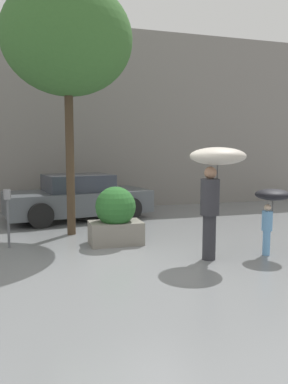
# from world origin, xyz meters

# --- Properties ---
(ground_plane) EXTENTS (40.00, 40.00, 0.00)m
(ground_plane) POSITION_xyz_m (0.00, 0.00, 0.00)
(ground_plane) COLOR slate
(building_facade) EXTENTS (18.00, 0.30, 6.00)m
(building_facade) POSITION_xyz_m (0.00, 6.50, 3.00)
(building_facade) COLOR gray
(building_facade) RESTS_ON ground
(planter_box) EXTENTS (1.09, 0.84, 1.21)m
(planter_box) POSITION_xyz_m (0.14, 1.37, 0.58)
(planter_box) COLOR gray
(planter_box) RESTS_ON ground
(person_adult) EXTENTS (0.99, 0.99, 2.01)m
(person_adult) POSITION_xyz_m (1.62, -0.20, 1.58)
(person_adult) COLOR #2D2D33
(person_adult) RESTS_ON ground
(person_child) EXTENTS (0.65, 0.65, 1.25)m
(person_child) POSITION_xyz_m (2.73, -0.30, 1.01)
(person_child) COLOR #669ED1
(person_child) RESTS_ON ground
(parked_car_near) EXTENTS (4.25, 2.54, 1.27)m
(parked_car_near) POSITION_xyz_m (-0.29, 4.55, 0.59)
(parked_car_near) COLOR #4C5156
(parked_car_near) RESTS_ON ground
(street_tree) EXTENTS (2.90, 2.90, 5.64)m
(street_tree) POSITION_xyz_m (-0.67, 2.54, 4.39)
(street_tree) COLOR #423323
(street_tree) RESTS_ON ground
(parking_meter) EXTENTS (0.14, 0.14, 1.19)m
(parking_meter) POSITION_xyz_m (-2.00, 1.64, 0.86)
(parking_meter) COLOR #595B60
(parking_meter) RESTS_ON ground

